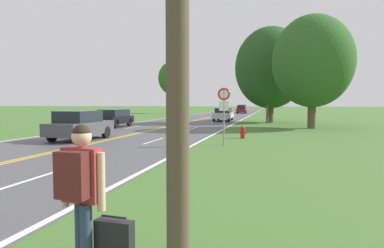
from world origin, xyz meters
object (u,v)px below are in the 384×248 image
traffic_sign (224,102)px  car_maroon_hatchback_mid_far (242,109)px  tree_left_verge (271,68)px  tree_mid_treeline (173,78)px  fire_hydrant (243,132)px  tree_behind_sign (313,61)px  hitchhiker_person (80,183)px  car_dark_grey_sedan_nearest (80,125)px  car_red_suv_receding (242,108)px  car_silver_sedan_mid_near (223,114)px  car_black_hatchback_approaching (114,117)px  suitcase (114,247)px

traffic_sign → car_maroon_hatchback_mid_far: size_ratio=0.64×
tree_left_verge → tree_mid_treeline: (-18.51, 27.26, 1.18)m
fire_hydrant → tree_behind_sign: (4.53, 8.77, 4.82)m
car_maroon_hatchback_mid_far → hitchhiker_person: bearing=1.8°
car_dark_grey_sedan_nearest → car_red_suv_receding: bearing=-1.8°
tree_mid_treeline → car_silver_sedan_mid_near: tree_mid_treeline is taller
car_silver_sedan_mid_near → car_red_suv_receding: size_ratio=1.10×
car_maroon_hatchback_mid_far → fire_hydrant: bearing=3.5°
traffic_sign → car_red_suv_receding: 58.24m
car_black_hatchback_approaching → car_silver_sedan_mid_near: 13.99m
tree_mid_treeline → car_dark_grey_sedan_nearest: size_ratio=2.44×
tree_left_verge → car_silver_sedan_mid_near: (-5.07, 2.06, -4.76)m
tree_left_verge → car_black_hatchback_approaching: tree_left_verge is taller
traffic_sign → tree_left_verge: (1.85, 20.01, 3.49)m
car_silver_sedan_mid_near → car_red_suv_receding: car_red_suv_receding is taller
suitcase → tree_mid_treeline: 62.10m
fire_hydrant → traffic_sign: traffic_sign is taller
hitchhiker_person → car_maroon_hatchback_mid_far: size_ratio=0.41×
fire_hydrant → tree_mid_treeline: tree_mid_treeline is taller
car_silver_sedan_mid_near → suitcase: bearing=6.0°
car_silver_sedan_mid_near → car_red_suv_receding: 36.02m
hitchhiker_person → car_dark_grey_sedan_nearest: (-7.91, 12.80, -0.26)m
tree_left_verge → hitchhiker_person: bearing=-93.1°
car_dark_grey_sedan_nearest → car_silver_sedan_mid_near: 21.90m
hitchhiker_person → traffic_sign: bearing=5.1°
car_maroon_hatchback_mid_far → car_silver_sedan_mid_near: bearing=-0.6°
tree_behind_sign → car_dark_grey_sedan_nearest: 17.93m
car_dark_grey_sedan_nearest → hitchhiker_person: bearing=-146.6°
fire_hydrant → car_silver_sedan_mid_near: bearing=101.5°
car_black_hatchback_approaching → car_silver_sedan_mid_near: size_ratio=0.83×
fire_hydrant → traffic_sign: size_ratio=0.26×
car_black_hatchback_approaching → car_red_suv_receding: (6.15, 47.95, 0.08)m
car_silver_sedan_mid_near → tree_left_verge: bearing=67.7°
tree_behind_sign → car_maroon_hatchback_mid_far: (-8.89, 37.98, -4.36)m
suitcase → tree_left_verge: 32.53m
suitcase → car_black_hatchback_approaching: (-10.97, 22.19, 0.47)m
traffic_sign → car_silver_sedan_mid_near: 22.34m
suitcase → tree_behind_sign: tree_behind_sign is taller
car_black_hatchback_approaching → car_silver_sedan_mid_near: car_black_hatchback_approaching is taller
hitchhiker_person → car_black_hatchback_approaching: hitchhiker_person is taller
suitcase → car_dark_grey_sedan_nearest: size_ratio=0.17×
suitcase → car_red_suv_receding: (-4.83, 70.14, 0.55)m
car_silver_sedan_mid_near → hitchhiker_person: bearing=5.4°
fire_hydrant → car_dark_grey_sedan_nearest: 8.87m
car_black_hatchback_approaching → car_maroon_hatchback_mid_far: 40.73m
traffic_sign → car_silver_sedan_mid_near: traffic_sign is taller
hitchhiker_person → car_silver_sedan_mid_near: 34.37m
tree_behind_sign → car_red_suv_receding: size_ratio=1.99×
tree_behind_sign → tree_mid_treeline: bearing=121.9°
car_dark_grey_sedan_nearest → fire_hydrant: bearing=-69.3°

